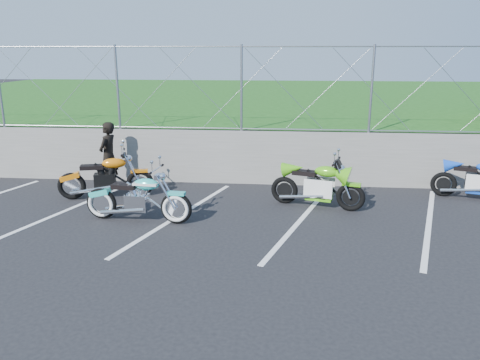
# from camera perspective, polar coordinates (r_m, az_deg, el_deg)

# --- Properties ---
(ground) EXTENTS (90.00, 90.00, 0.00)m
(ground) POSITION_cam_1_polar(r_m,az_deg,el_deg) (8.48, -8.78, -6.54)
(ground) COLOR black
(ground) RESTS_ON ground
(retaining_wall) EXTENTS (30.00, 0.22, 1.30)m
(retaining_wall) POSITION_cam_1_polar(r_m,az_deg,el_deg) (11.57, -4.77, 2.92)
(retaining_wall) COLOR slate
(retaining_wall) RESTS_ON ground
(grass_field) EXTENTS (30.00, 20.00, 1.30)m
(grass_field) POSITION_cam_1_polar(r_m,az_deg,el_deg) (21.36, -0.09, 8.73)
(grass_field) COLOR #174813
(grass_field) RESTS_ON ground
(chain_link_fence) EXTENTS (28.00, 0.03, 2.00)m
(chain_link_fence) POSITION_cam_1_polar(r_m,az_deg,el_deg) (11.33, -4.96, 11.09)
(chain_link_fence) COLOR gray
(chain_link_fence) RESTS_ON retaining_wall
(parking_lines) EXTENTS (18.29, 4.31, 0.01)m
(parking_lines) POSITION_cam_1_polar(r_m,az_deg,el_deg) (9.21, 0.01, -4.53)
(parking_lines) COLOR silver
(parking_lines) RESTS_ON ground
(cruiser_turquoise) EXTENTS (2.12, 0.67, 1.05)m
(cruiser_turquoise) POSITION_cam_1_polar(r_m,az_deg,el_deg) (9.07, -12.17, -2.40)
(cruiser_turquoise) COLOR black
(cruiser_turquoise) RESTS_ON ground
(naked_orange) EXTENTS (2.03, 0.76, 1.03)m
(naked_orange) POSITION_cam_1_polar(r_m,az_deg,el_deg) (10.70, -15.89, 0.18)
(naked_orange) COLOR black
(naked_orange) RESTS_ON ground
(sportbike_green) EXTENTS (1.93, 0.77, 1.02)m
(sportbike_green) POSITION_cam_1_polar(r_m,az_deg,el_deg) (9.79, 9.53, -0.83)
(sportbike_green) COLOR black
(sportbike_green) RESTS_ON ground
(sportbike_blue) EXTENTS (1.82, 0.76, 0.97)m
(sportbike_blue) POSITION_cam_1_polar(r_m,az_deg,el_deg) (11.39, 27.06, -0.15)
(sportbike_blue) COLOR black
(sportbike_blue) RESTS_ON ground
(person_standing) EXTENTS (0.47, 0.63, 1.56)m
(person_standing) POSITION_cam_1_polar(r_m,az_deg,el_deg) (11.46, -15.75, 2.95)
(person_standing) COLOR black
(person_standing) RESTS_ON ground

